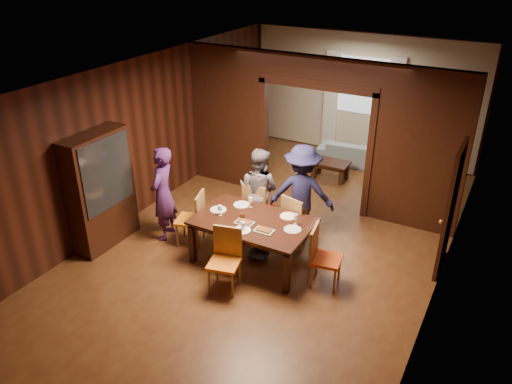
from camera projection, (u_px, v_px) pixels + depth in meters
The scene contains 32 objects.
floor at pixel (276, 238), 8.83m from camera, with size 9.00×9.00×0.00m, color #4F2816.
ceiling at pixel (279, 75), 7.52m from camera, with size 5.50×9.00×0.02m, color silver.
room_walls at pixel (321, 126), 9.62m from camera, with size 5.52×9.01×2.90m.
person_purple at pixel (163, 194), 8.52m from camera, with size 0.61×0.40×1.68m, color #452161.
person_grey at pixel (258, 191), 8.75m from camera, with size 0.77×0.60×1.58m, color #55535A.
person_navy at pixel (302, 193), 8.52m from camera, with size 1.11×0.64×1.72m, color #191A3F.
sofa at pixel (359, 153), 11.62m from camera, with size 1.86×0.73×0.54m, color #829FAA.
serving_bowl at pixel (259, 215), 7.93m from camera, with size 0.36×0.36×0.09m, color black.
dining_table at pixel (253, 241), 8.05m from camera, with size 1.85×1.15×0.76m, color black.
coffee_table at pixel (330, 170), 10.95m from camera, with size 0.80×0.50×0.40m, color black.
chair_left at pixel (190, 218), 8.49m from camera, with size 0.44×0.44×0.97m, color orange, non-canonical shape.
chair_right at pixel (326, 258), 7.44m from camera, with size 0.44×0.44×0.97m, color #C13F12, non-canonical shape.
chair_far_l at pixel (258, 206), 8.88m from camera, with size 0.44×0.44×0.97m, color red, non-canonical shape.
chair_far_r at pixel (299, 220), 8.43m from camera, with size 0.44×0.44×0.97m, color orange, non-canonical shape.
chair_near at pixel (224, 262), 7.34m from camera, with size 0.44×0.44×0.97m, color orange, non-canonical shape.
hutch at pixel (101, 190), 8.29m from camera, with size 0.40×1.20×2.00m, color black.
door_right at pixel (450, 210), 7.59m from camera, with size 0.06×0.90×2.10m, color black.
window_far at pixel (363, 86), 11.53m from camera, with size 1.20×0.03×1.30m, color silver.
curtain_left at pixel (331, 101), 12.02m from camera, with size 0.35×0.06×2.40m, color white.
curtain_right at pixel (393, 110), 11.38m from camera, with size 0.35×0.06×2.40m, color white.
plate_left at pixel (218, 210), 8.17m from camera, with size 0.27×0.27×0.01m, color silver.
plate_far_l at pixel (241, 205), 8.33m from camera, with size 0.27×0.27×0.01m, color white.
plate_far_r at pixel (288, 216), 7.98m from camera, with size 0.27×0.27×0.01m, color white.
plate_right at pixel (292, 229), 7.62m from camera, with size 0.27×0.27×0.01m, color silver.
plate_near at pixel (242, 230), 7.60m from camera, with size 0.27×0.27×0.01m, color white.
platter_a at pixel (244, 222), 7.79m from camera, with size 0.30×0.20×0.04m, color gray.
platter_b at pixel (264, 230), 7.57m from camera, with size 0.30×0.20×0.04m, color gray.
wineglass_left at pixel (220, 210), 7.98m from camera, with size 0.08×0.08×0.18m, color white, non-canonical shape.
wineglass_far at pixel (251, 202), 8.23m from camera, with size 0.08×0.08×0.18m, color silver, non-canonical shape.
wineglass_right at pixel (296, 220), 7.72m from camera, with size 0.08×0.08×0.18m, color white, non-canonical shape.
tumbler at pixel (243, 226), 7.58m from camera, with size 0.07×0.07×0.14m, color silver.
condiment_jar at pixel (242, 215), 7.90m from camera, with size 0.08×0.08×0.11m, color #4C2311, non-canonical shape.
Camera 1 is at (3.29, -6.75, 4.72)m, focal length 35.00 mm.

